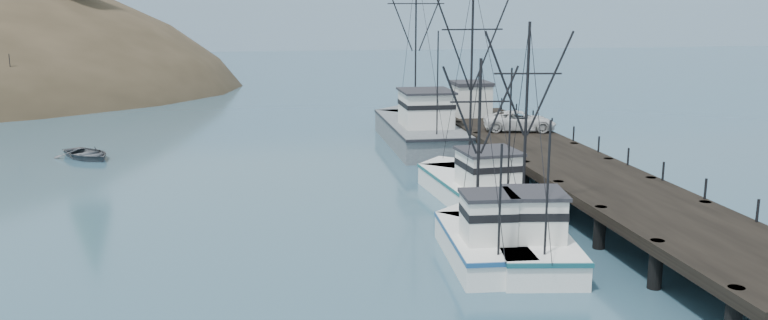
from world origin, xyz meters
TOP-DOWN VIEW (x-y plane):
  - ground at (0.00, 0.00)m, footprint 400.00×400.00m
  - pier at (14.00, 16.00)m, footprint 6.00×44.00m
  - distant_ridge at (10.00, 170.00)m, footprint 360.00×40.00m
  - distant_ridge_far at (-40.00, 185.00)m, footprint 180.00×25.00m
  - trawler_near at (7.77, 5.80)m, footprint 4.68×10.49m
  - trawler_mid at (5.59, 5.57)m, footprint 3.45×8.90m
  - trawler_far at (8.19, 15.14)m, footprint 4.94×12.75m
  - work_vessel at (8.66, 32.82)m, footprint 5.34×17.51m
  - pier_shed at (13.21, 34.00)m, footprint 3.00×3.20m
  - pickup_truck at (14.66, 26.22)m, footprint 5.57×3.41m
  - motorboat at (-16.40, 31.19)m, footprint 5.76×5.97m

SIDE VIEW (x-z plane):
  - ground at x=0.00m, z-range 0.00..0.00m
  - distant_ridge at x=10.00m, z-range -13.00..13.00m
  - distant_ridge_far at x=-40.00m, z-range -9.00..9.00m
  - motorboat at x=-16.40m, z-range -0.50..0.50m
  - trawler_mid at x=5.59m, z-range -3.75..5.39m
  - trawler_near at x=7.77m, z-range -4.52..6.16m
  - trawler_far at x=8.19m, z-range -5.58..7.22m
  - work_vessel at x=8.66m, z-range -5.99..8.44m
  - pier at x=14.00m, z-range 0.69..2.69m
  - pickup_truck at x=14.66m, z-range 2.00..3.44m
  - pier_shed at x=13.21m, z-range 2.02..4.82m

